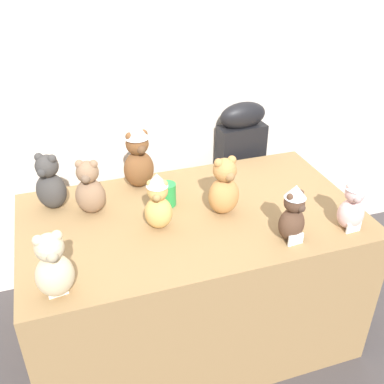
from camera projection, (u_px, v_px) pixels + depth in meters
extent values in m
plane|color=#3D3838|center=(208.00, 368.00, 2.25)|extent=(10.00, 10.00, 0.00)
cube|color=silver|center=(151.00, 58.00, 2.34)|extent=(7.00, 0.08, 2.60)
cube|color=olive|center=(192.00, 278.00, 2.26)|extent=(1.54, 0.87, 0.76)
cube|color=black|center=(238.00, 194.00, 2.81)|extent=(0.29, 0.14, 0.91)
ellipsoid|color=black|center=(243.00, 115.00, 2.54)|extent=(0.29, 0.14, 0.15)
ellipsoid|color=#B27A42|center=(224.00, 196.00, 2.03)|extent=(0.16, 0.14, 0.18)
sphere|color=#B27A42|center=(225.00, 170.00, 1.97)|extent=(0.11, 0.11, 0.11)
sphere|color=#B27A42|center=(218.00, 163.00, 1.93)|extent=(0.04, 0.04, 0.04)
sphere|color=#B27A42|center=(232.00, 160.00, 1.96)|extent=(0.04, 0.04, 0.04)
sphere|color=olive|center=(230.00, 176.00, 1.94)|extent=(0.04, 0.04, 0.04)
ellipsoid|color=tan|center=(158.00, 213.00, 1.94)|extent=(0.15, 0.13, 0.15)
sphere|color=tan|center=(157.00, 191.00, 1.88)|extent=(0.09, 0.09, 0.09)
sphere|color=tan|center=(150.00, 184.00, 1.87)|extent=(0.03, 0.03, 0.03)
sphere|color=tan|center=(164.00, 184.00, 1.87)|extent=(0.03, 0.03, 0.03)
sphere|color=olive|center=(157.00, 197.00, 1.86)|extent=(0.04, 0.04, 0.04)
cone|color=silver|center=(157.00, 180.00, 1.86)|extent=(0.09, 0.09, 0.06)
ellipsoid|color=#7F6047|center=(91.00, 196.00, 2.04)|extent=(0.16, 0.15, 0.17)
sphere|color=#7F6047|center=(87.00, 172.00, 1.98)|extent=(0.10, 0.10, 0.10)
sphere|color=#7F6047|center=(79.00, 164.00, 1.96)|extent=(0.04, 0.04, 0.04)
sphere|color=#7F6047|center=(93.00, 164.00, 1.96)|extent=(0.04, 0.04, 0.04)
sphere|color=brown|center=(86.00, 179.00, 1.94)|extent=(0.04, 0.04, 0.04)
ellipsoid|color=#4C3323|center=(291.00, 224.00, 1.87)|extent=(0.14, 0.13, 0.14)
sphere|color=#4C3323|center=(294.00, 202.00, 1.82)|extent=(0.09, 0.09, 0.09)
sphere|color=#4C3323|center=(291.00, 197.00, 1.79)|extent=(0.03, 0.03, 0.03)
sphere|color=#4C3323|center=(300.00, 193.00, 1.81)|extent=(0.03, 0.03, 0.03)
sphere|color=#412E23|center=(301.00, 208.00, 1.80)|extent=(0.04, 0.04, 0.04)
cone|color=silver|center=(296.00, 191.00, 1.79)|extent=(0.09, 0.09, 0.06)
ellipsoid|color=beige|center=(350.00, 214.00, 1.94)|extent=(0.14, 0.13, 0.14)
sphere|color=beige|center=(355.00, 193.00, 1.89)|extent=(0.08, 0.08, 0.08)
sphere|color=beige|center=(350.00, 187.00, 1.87)|extent=(0.03, 0.03, 0.03)
sphere|color=beige|center=(363.00, 187.00, 1.87)|extent=(0.03, 0.03, 0.03)
sphere|color=#A88783|center=(357.00, 199.00, 1.86)|extent=(0.04, 0.04, 0.04)
cone|color=silver|center=(357.00, 183.00, 1.86)|extent=(0.09, 0.09, 0.05)
ellipsoid|color=brown|center=(139.00, 169.00, 2.24)|extent=(0.17, 0.16, 0.19)
sphere|color=brown|center=(137.00, 144.00, 2.17)|extent=(0.11, 0.11, 0.11)
sphere|color=brown|center=(130.00, 137.00, 2.13)|extent=(0.04, 0.04, 0.04)
sphere|color=brown|center=(143.00, 134.00, 2.16)|extent=(0.04, 0.04, 0.04)
sphere|color=brown|center=(141.00, 149.00, 2.13)|extent=(0.05, 0.05, 0.05)
cone|color=silver|center=(136.00, 131.00, 2.13)|extent=(0.12, 0.12, 0.07)
ellipsoid|color=#383533|center=(51.00, 191.00, 2.07)|extent=(0.18, 0.18, 0.17)
sphere|color=#383533|center=(47.00, 166.00, 2.00)|extent=(0.10, 0.10, 0.10)
sphere|color=#383533|center=(39.00, 157.00, 1.99)|extent=(0.04, 0.04, 0.04)
sphere|color=#383533|center=(52.00, 159.00, 1.98)|extent=(0.04, 0.04, 0.04)
sphere|color=#32302E|center=(42.00, 173.00, 1.97)|extent=(0.04, 0.04, 0.04)
ellipsoid|color=#CCB78E|center=(55.00, 275.00, 1.59)|extent=(0.15, 0.13, 0.17)
sphere|color=#CCB78E|center=(49.00, 247.00, 1.52)|extent=(0.10, 0.10, 0.10)
sphere|color=#CCB78E|center=(38.00, 241.00, 1.49)|extent=(0.04, 0.04, 0.04)
sphere|color=#CCB78E|center=(57.00, 236.00, 1.51)|extent=(0.04, 0.04, 0.04)
sphere|color=#9D8E71|center=(52.00, 257.00, 1.49)|extent=(0.04, 0.04, 0.04)
cylinder|color=#238C3D|center=(167.00, 194.00, 2.11)|extent=(0.08, 0.08, 0.11)
cube|color=white|center=(354.00, 227.00, 1.93)|extent=(0.07, 0.01, 0.05)
cube|color=white|center=(296.00, 240.00, 1.86)|extent=(0.07, 0.01, 0.05)
cube|color=white|center=(58.00, 291.00, 1.61)|extent=(0.07, 0.02, 0.05)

